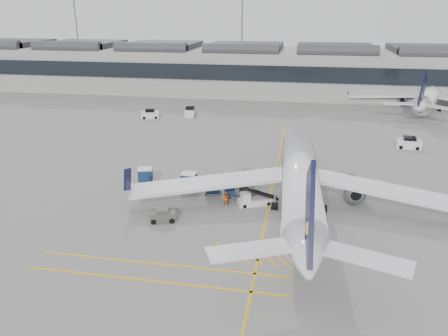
% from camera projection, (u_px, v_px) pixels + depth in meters
% --- Properties ---
extents(ground, '(220.00, 220.00, 0.00)m').
position_uv_depth(ground, '(173.00, 212.00, 47.02)').
color(ground, gray).
rests_on(ground, ground).
extents(terminal, '(200.00, 20.45, 12.40)m').
position_uv_depth(terminal, '(253.00, 69.00, 111.36)').
color(terminal, '#9E9E99').
rests_on(terminal, ground).
extents(light_masts, '(113.00, 0.60, 25.45)m').
position_uv_depth(light_masts, '(254.00, 32.00, 121.77)').
color(light_masts, slate).
rests_on(light_masts, ground).
extents(apron_markings, '(0.25, 60.00, 0.01)m').
position_uv_depth(apron_markings, '(273.00, 184.00, 54.57)').
color(apron_markings, gold).
rests_on(apron_markings, ground).
extents(airliner_main, '(37.93, 41.50, 11.03)m').
position_uv_depth(airliner_main, '(300.00, 177.00, 47.98)').
color(airliner_main, white).
rests_on(airliner_main, ground).
extents(airliner_far, '(32.40, 35.88, 10.01)m').
position_uv_depth(airliner_far, '(430.00, 95.00, 94.65)').
color(airliner_far, white).
rests_on(airliner_far, ground).
extents(belt_loader, '(4.70, 3.03, 1.88)m').
position_uv_depth(belt_loader, '(254.00, 200.00, 48.70)').
color(belt_loader, silver).
rests_on(belt_loader, ground).
extents(baggage_cart_a, '(2.23, 2.01, 1.96)m').
position_uv_depth(baggage_cart_a, '(234.00, 188.00, 50.74)').
color(baggage_cart_a, gray).
rests_on(baggage_cart_a, ground).
extents(baggage_cart_b, '(1.92, 1.61, 1.95)m').
position_uv_depth(baggage_cart_b, '(189.00, 180.00, 52.98)').
color(baggage_cart_b, gray).
rests_on(baggage_cart_b, ground).
extents(baggage_cart_c, '(1.93, 1.63, 1.92)m').
position_uv_depth(baggage_cart_c, '(213.00, 186.00, 51.38)').
color(baggage_cart_c, gray).
rests_on(baggage_cart_c, ground).
extents(baggage_cart_d, '(2.22, 1.99, 1.99)m').
position_uv_depth(baggage_cart_d, '(145.00, 175.00, 54.40)').
color(baggage_cart_d, gray).
rests_on(baggage_cart_d, ground).
extents(ramp_agent_a, '(0.73, 0.77, 1.77)m').
position_uv_depth(ramp_agent_a, '(232.00, 188.00, 50.95)').
color(ramp_agent_a, '#F44C0C').
rests_on(ramp_agent_a, ground).
extents(ramp_agent_b, '(0.96, 0.86, 1.65)m').
position_uv_depth(ramp_agent_b, '(225.00, 198.00, 48.44)').
color(ramp_agent_b, '#E3550B').
rests_on(ramp_agent_b, ground).
extents(pushback_tug, '(2.92, 2.25, 1.44)m').
position_uv_depth(pushback_tug, '(163.00, 215.00, 44.90)').
color(pushback_tug, '#4D4E43').
rests_on(pushback_tug, ground).
extents(safety_cone_nose, '(0.34, 0.34, 0.47)m').
position_uv_depth(safety_cone_nose, '(283.00, 155.00, 64.71)').
color(safety_cone_nose, '#F24C0A').
rests_on(safety_cone_nose, ground).
extents(safety_cone_engine, '(0.33, 0.33, 0.46)m').
position_uv_depth(safety_cone_engine, '(284.00, 197.00, 50.33)').
color(safety_cone_engine, '#F24C0A').
rests_on(safety_cone_engine, ground).
extents(service_van_left, '(3.79, 2.59, 1.77)m').
position_uv_depth(service_van_left, '(150.00, 114.00, 87.02)').
color(service_van_left, silver).
rests_on(service_van_left, ground).
extents(service_van_mid, '(2.23, 3.87, 1.90)m').
position_uv_depth(service_van_mid, '(190.00, 112.00, 88.69)').
color(service_van_mid, silver).
rests_on(service_van_mid, ground).
extents(service_van_right, '(3.74, 2.08, 1.85)m').
position_uv_depth(service_van_right, '(409.00, 143.00, 68.25)').
color(service_van_right, silver).
rests_on(service_van_right, ground).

